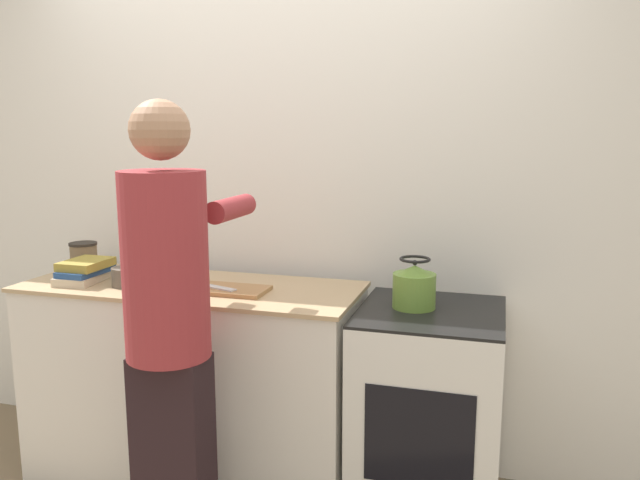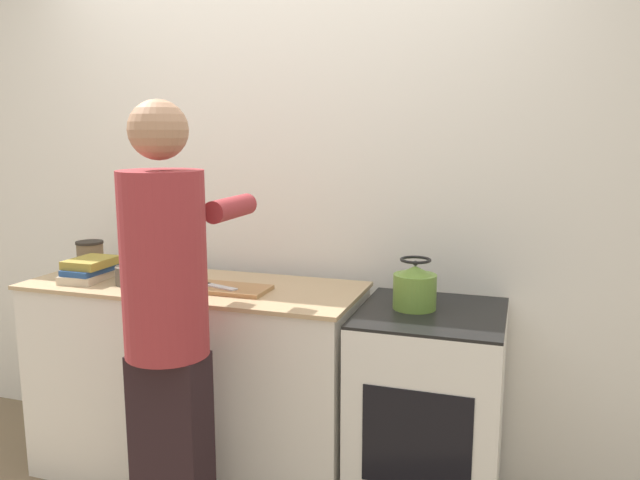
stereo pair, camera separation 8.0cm
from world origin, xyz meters
name	(u,v)px [view 2 (the right image)]	position (x,y,z in m)	size (l,w,h in m)	color
wall_back	(287,195)	(0.00, 0.68, 1.30)	(8.00, 0.05, 2.60)	white
counter	(197,381)	(-0.30, 0.28, 0.46)	(1.53, 0.59, 0.93)	silver
oven	(428,414)	(0.77, 0.31, 0.45)	(0.58, 0.62, 0.89)	silver
person	(168,317)	(-0.11, -0.24, 0.94)	(0.34, 0.58, 1.72)	black
cutting_board	(224,288)	(-0.12, 0.22, 0.94)	(0.39, 0.19, 0.02)	#A87A4C
knife	(212,285)	(-0.17, 0.21, 0.95)	(0.26, 0.11, 0.01)	silver
kettle	(415,288)	(0.69, 0.32, 0.98)	(0.18, 0.18, 0.21)	olive
bowl_prep	(131,275)	(-0.56, 0.19, 0.97)	(0.14, 0.14, 0.08)	brown
canister_jar	(90,255)	(-0.94, 0.39, 1.00)	(0.13, 0.13, 0.14)	#756047
book_stack	(90,269)	(-0.79, 0.20, 0.98)	(0.20, 0.27, 0.10)	beige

